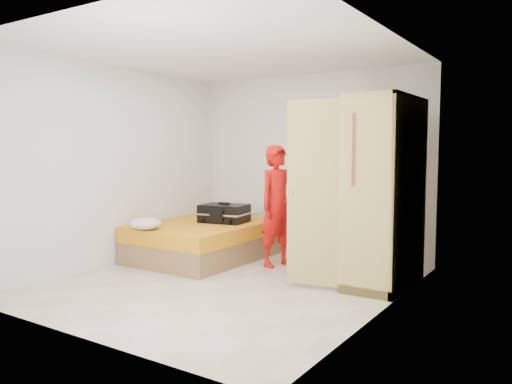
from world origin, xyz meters
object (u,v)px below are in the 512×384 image
Objects in this scene: bed at (207,240)px; suitcase at (224,213)px; wardrobe at (379,197)px; person at (278,206)px; round_cushion at (146,224)px.

suitcase reaches higher than bed.
wardrobe is (2.50, -0.05, 0.75)m from bed.
person reaches higher than bed.
round_cushion is at bearing -122.43° from suitcase.
bed is at bearing 73.69° from round_cushion.
wardrobe is 2.36m from suitcase.
person is 2.21× the size of suitcase.
round_cushion is at bearing -162.88° from wardrobe.
person reaches higher than suitcase.
suitcase is (-2.32, 0.21, -0.37)m from wardrobe.
wardrobe reaches higher than suitcase.
round_cushion is (-0.26, -0.90, 0.32)m from bed.
round_cushion is at bearing -106.31° from bed.
person is 3.96× the size of round_cushion.
person is (-1.42, 0.18, -0.21)m from wardrobe.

